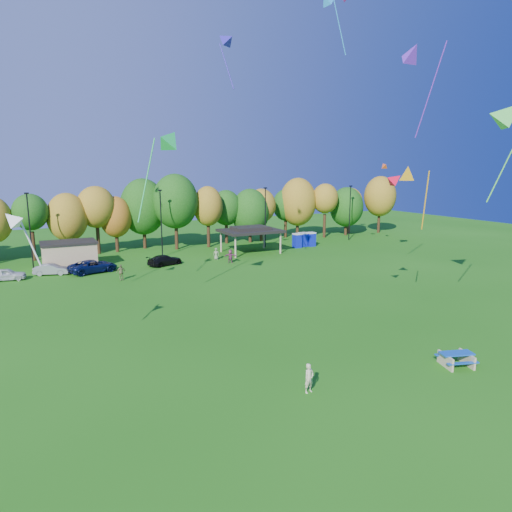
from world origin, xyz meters
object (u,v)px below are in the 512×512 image
porta_potties (304,240)px  picnic_table (456,358)px  car_a (6,274)px  car_c (93,266)px  kite_flyer (309,378)px  car_b (52,269)px  car_d (165,260)px

porta_potties → picnic_table: (-15.24, -40.58, -0.60)m
porta_potties → car_a: 40.41m
picnic_table → car_a: (-25.02, 37.11, 0.16)m
car_c → kite_flyer: bearing=174.8°
picnic_table → car_a: bearing=141.8°
porta_potties → picnic_table: 43.35m
kite_flyer → car_c: bearing=89.8°
picnic_table → car_b: car_b is taller
car_b → car_d: size_ratio=0.85×
kite_flyer → car_d: bearing=76.2°
car_a → car_c: car_c is taller
car_a → car_d: bearing=-83.5°
picnic_table → car_b: 42.99m
kite_flyer → car_b: 37.99m
car_c → porta_potties: bearing=-98.3°
picnic_table → car_c: bearing=131.4°
car_a → porta_potties: bearing=-78.2°
kite_flyer → car_c: kite_flyer is taller
car_d → car_c: bearing=72.4°
porta_potties → car_d: bearing=-171.1°
car_a → car_b: bearing=-74.6°
car_a → car_b: car_a is taller
car_b → picnic_table: bearing=-133.7°
picnic_table → kite_flyer: kite_flyer is taller
porta_potties → car_a: bearing=-175.1°
picnic_table → car_d: 37.76m
kite_flyer → car_a: size_ratio=0.42×
kite_flyer → car_d: size_ratio=0.36×
porta_potties → car_d: (-22.84, -3.59, -0.44)m
porta_potties → car_d: size_ratio=0.83×
kite_flyer → car_b: bearing=96.1°
porta_potties → kite_flyer: (-25.12, -39.27, -0.28)m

